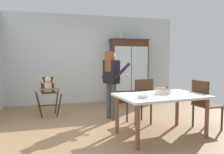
# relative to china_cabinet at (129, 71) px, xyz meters

# --- Properties ---
(ground_plane) EXTENTS (6.24, 6.24, 0.00)m
(ground_plane) POSITION_rel_china_cabinet_xyz_m (-1.09, -2.37, -0.99)
(ground_plane) COLOR #93704C
(wall_back) EXTENTS (5.32, 0.06, 2.70)m
(wall_back) POSITION_rel_china_cabinet_xyz_m (-1.09, 0.26, 0.36)
(wall_back) COLOR silver
(wall_back) RESTS_ON ground_plane
(china_cabinet) EXTENTS (1.22, 0.48, 1.98)m
(china_cabinet) POSITION_rel_china_cabinet_xyz_m (0.00, 0.00, 0.00)
(china_cabinet) COLOR #422819
(china_cabinet) RESTS_ON ground_plane
(ceramic_vase) EXTENTS (0.13, 0.13, 0.27)m
(ceramic_vase) POSITION_rel_china_cabinet_xyz_m (-0.27, 0.00, 1.10)
(ceramic_vase) COLOR #B2B7B2
(ceramic_vase) RESTS_ON china_cabinet
(high_chair_with_toddler) EXTENTS (0.63, 0.73, 0.95)m
(high_chair_with_toddler) POSITION_rel_china_cabinet_xyz_m (-2.47, -1.10, -0.34)
(high_chair_with_toddler) COLOR #422819
(high_chair_with_toddler) RESTS_ON ground_plane
(adult_person) EXTENTS (0.65, 0.64, 1.53)m
(adult_person) POSITION_rel_china_cabinet_xyz_m (-1.09, -1.80, -0.03)
(adult_person) COLOR #47474C
(adult_person) RESTS_ON ground_plane
(dining_table) EXTENTS (1.61, 1.12, 0.74)m
(dining_table) POSITION_rel_china_cabinet_xyz_m (-0.55, -3.09, -0.34)
(dining_table) COLOR silver
(dining_table) RESTS_ON ground_plane
(birthday_cake) EXTENTS (0.28, 0.28, 0.19)m
(birthday_cake) POSITION_rel_china_cabinet_xyz_m (-0.47, -3.02, -0.20)
(birthday_cake) COLOR beige
(birthday_cake) RESTS_ON dining_table
(serving_bowl) EXTENTS (0.18, 0.18, 0.05)m
(serving_bowl) POSITION_rel_china_cabinet_xyz_m (-0.99, -3.30, -0.23)
(serving_bowl) COLOR silver
(serving_bowl) RESTS_ON dining_table
(dining_chair_far_side) EXTENTS (0.50, 0.50, 0.96)m
(dining_chair_far_side) POSITION_rel_china_cabinet_xyz_m (-0.61, -2.38, -0.44)
(dining_chair_far_side) COLOR #422819
(dining_chair_far_side) RESTS_ON ground_plane
(dining_chair_right_end) EXTENTS (0.48, 0.48, 0.96)m
(dining_chair_right_end) POSITION_rel_china_cabinet_xyz_m (0.43, -3.01, -0.44)
(dining_chair_right_end) COLOR #422819
(dining_chair_right_end) RESTS_ON ground_plane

